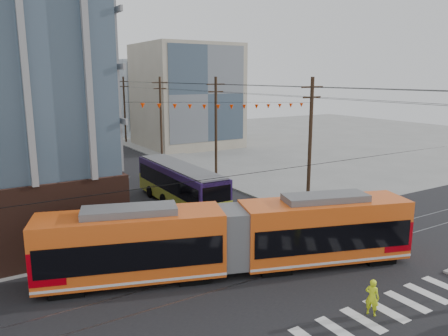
% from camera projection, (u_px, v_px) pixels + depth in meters
% --- Properties ---
extents(ground, '(160.00, 160.00, 0.00)m').
position_uv_depth(ground, '(329.00, 289.00, 23.02)').
color(ground, slate).
extents(bg_bldg_ne_near, '(14.00, 14.00, 16.00)m').
position_uv_depth(bg_bldg_ne_near, '(186.00, 96.00, 69.58)').
color(bg_bldg_ne_near, gray).
rests_on(bg_bldg_ne_near, ground).
extents(bg_bldg_ne_far, '(16.00, 16.00, 14.00)m').
position_uv_depth(bg_bldg_ne_far, '(150.00, 97.00, 87.47)').
color(bg_bldg_ne_far, '#8C99A5').
rests_on(bg_bldg_ne_far, ground).
extents(utility_pole_far, '(0.30, 0.30, 11.00)m').
position_uv_depth(utility_pole_far, '(125.00, 110.00, 72.90)').
color(utility_pole_far, black).
rests_on(utility_pole_far, ground).
extents(streetcar, '(21.04, 9.61, 4.09)m').
position_uv_depth(streetcar, '(232.00, 238.00, 24.73)').
color(streetcar, '#DD5316').
rests_on(streetcar, ground).
extents(city_bus, '(2.96, 12.82, 3.62)m').
position_uv_depth(city_bus, '(180.00, 185.00, 37.79)').
color(city_bus, '#28154B').
rests_on(city_bus, ground).
extents(parked_car_silver, '(1.47, 4.16, 1.37)m').
position_uv_depth(parked_car_silver, '(143.00, 222.00, 31.56)').
color(parked_car_silver, '#9C9C9C').
rests_on(parked_car_silver, ground).
extents(parked_car_white, '(2.04, 4.42, 1.25)m').
position_uv_depth(parked_car_white, '(114.00, 207.00, 35.44)').
color(parked_car_white, silver).
rests_on(parked_car_white, ground).
extents(parked_car_grey, '(3.63, 5.17, 1.31)m').
position_uv_depth(parked_car_grey, '(97.00, 194.00, 39.07)').
color(parked_car_grey, slate).
rests_on(parked_car_grey, ground).
extents(pedestrian, '(0.66, 0.77, 1.80)m').
position_uv_depth(pedestrian, '(372.00, 297.00, 20.40)').
color(pedestrian, '#DDF61D').
rests_on(pedestrian, ground).
extents(jersey_barrier, '(1.95, 3.72, 0.73)m').
position_uv_depth(jersey_barrier, '(308.00, 208.00, 36.08)').
color(jersey_barrier, slate).
rests_on(jersey_barrier, ground).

